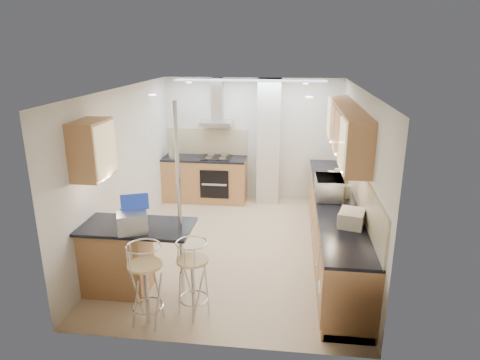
# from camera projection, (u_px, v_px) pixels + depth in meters

# --- Properties ---
(ground) EXTENTS (4.80, 4.80, 0.00)m
(ground) POSITION_uv_depth(u_px,v_px,m) (238.00, 247.00, 6.90)
(ground) COLOR #D0B58B
(ground) RESTS_ON ground
(room_shell) EXTENTS (3.64, 4.84, 2.51)m
(room_shell) POSITION_uv_depth(u_px,v_px,m) (261.00, 149.00, 6.75)
(room_shell) COLOR silver
(room_shell) RESTS_ON ground
(right_counter) EXTENTS (0.63, 4.40, 0.92)m
(right_counter) POSITION_uv_depth(u_px,v_px,m) (334.00, 225.00, 6.58)
(right_counter) COLOR #A17840
(right_counter) RESTS_ON ground
(back_counter) EXTENTS (1.70, 0.63, 0.92)m
(back_counter) POSITION_uv_depth(u_px,v_px,m) (205.00, 179.00, 8.86)
(back_counter) COLOR #A17840
(back_counter) RESTS_ON ground
(peninsula) EXTENTS (1.47, 0.72, 0.94)m
(peninsula) POSITION_uv_depth(u_px,v_px,m) (137.00, 258.00, 5.51)
(peninsula) COLOR #A17840
(peninsula) RESTS_ON ground
(microwave) EXTENTS (0.40, 0.59, 0.32)m
(microwave) POSITION_uv_depth(u_px,v_px,m) (329.00, 188.00, 6.35)
(microwave) COLOR white
(microwave) RESTS_ON right_counter
(laptop) EXTENTS (0.43, 0.38, 0.24)m
(laptop) POSITION_uv_depth(u_px,v_px,m) (133.00, 223.00, 5.14)
(laptop) COLOR #A6A8AE
(laptop) RESTS_ON peninsula
(bag) EXTENTS (0.25, 0.21, 0.12)m
(bag) POSITION_uv_depth(u_px,v_px,m) (128.00, 216.00, 5.51)
(bag) COLOR black
(bag) RESTS_ON peninsula
(bar_stool_near) EXTENTS (0.52, 0.52, 1.01)m
(bar_stool_near) POSITION_uv_depth(u_px,v_px,m) (146.00, 285.00, 4.85)
(bar_stool_near) COLOR #D9B975
(bar_stool_near) RESTS_ON ground
(bar_stool_end) EXTENTS (0.48, 0.48, 0.97)m
(bar_stool_end) POSITION_uv_depth(u_px,v_px,m) (193.00, 279.00, 5.02)
(bar_stool_end) COLOR #D9B975
(bar_stool_end) RESTS_ON ground
(jar_a) EXTENTS (0.15, 0.15, 0.18)m
(jar_a) POSITION_uv_depth(u_px,v_px,m) (331.00, 176.00, 7.15)
(jar_a) COLOR beige
(jar_a) RESTS_ON right_counter
(jar_b) EXTENTS (0.12, 0.12, 0.15)m
(jar_b) POSITION_uv_depth(u_px,v_px,m) (338.00, 173.00, 7.38)
(jar_b) COLOR beige
(jar_b) RESTS_ON right_counter
(jar_c) EXTENTS (0.18, 0.18, 0.20)m
(jar_c) POSITION_uv_depth(u_px,v_px,m) (345.00, 191.00, 6.39)
(jar_c) COLOR #BBB896
(jar_c) RESTS_ON right_counter
(jar_d) EXTENTS (0.10, 0.10, 0.15)m
(jar_d) POSITION_uv_depth(u_px,v_px,m) (341.00, 220.00, 5.39)
(jar_d) COLOR white
(jar_d) RESTS_ON right_counter
(bread_bin) EXTENTS (0.38, 0.44, 0.20)m
(bread_bin) POSITION_uv_depth(u_px,v_px,m) (352.00, 218.00, 5.38)
(bread_bin) COLOR beige
(bread_bin) RESTS_ON right_counter
(kettle) EXTENTS (0.16, 0.16, 0.24)m
(kettle) POSITION_uv_depth(u_px,v_px,m) (173.00, 153.00, 8.61)
(kettle) COLOR silver
(kettle) RESTS_ON back_counter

